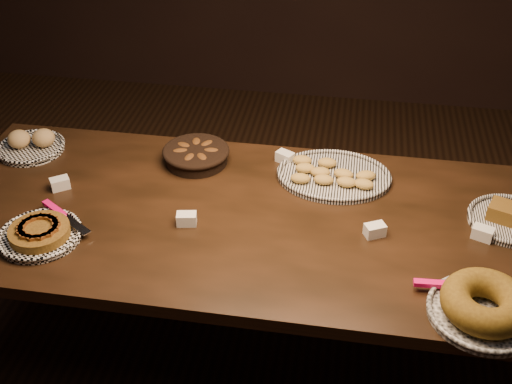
% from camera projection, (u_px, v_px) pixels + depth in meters
% --- Properties ---
extents(ground, '(5.00, 5.00, 0.00)m').
position_uv_depth(ground, '(256.00, 354.00, 2.76)').
color(ground, black).
rests_on(ground, ground).
extents(buffet_table, '(2.40, 1.00, 0.75)m').
position_uv_depth(buffet_table, '(256.00, 232.00, 2.37)').
color(buffet_table, black).
rests_on(buffet_table, ground).
extents(apple_tart_plate, '(0.32, 0.32, 0.06)m').
position_uv_depth(apple_tart_plate, '(40.00, 233.00, 2.21)').
color(apple_tart_plate, white).
rests_on(apple_tart_plate, buffet_table).
extents(madeleine_platter, '(0.45, 0.36, 0.05)m').
position_uv_depth(madeleine_platter, '(333.00, 175.00, 2.52)').
color(madeleine_platter, black).
rests_on(madeleine_platter, buffet_table).
extents(bundt_cake_plate, '(0.37, 0.33, 0.10)m').
position_uv_depth(bundt_cake_plate, '(484.00, 305.00, 1.90)').
color(bundt_cake_plate, black).
rests_on(bundt_cake_plate, buffet_table).
extents(croissant_basket, '(0.32, 0.32, 0.07)m').
position_uv_depth(croissant_basket, '(196.00, 154.00, 2.61)').
color(croissant_basket, black).
rests_on(croissant_basket, buffet_table).
extents(bread_roll_plate, '(0.28, 0.28, 0.09)m').
position_uv_depth(bread_roll_plate, '(31.00, 144.00, 2.69)').
color(bread_roll_plate, white).
rests_on(bread_roll_plate, buffet_table).
extents(loaf_plate, '(0.30, 0.30, 0.07)m').
position_uv_depth(loaf_plate, '(511.00, 219.00, 2.28)').
color(loaf_plate, black).
rests_on(loaf_plate, buffet_table).
extents(tent_cards, '(1.65, 0.53, 0.04)m').
position_uv_depth(tent_cards, '(273.00, 203.00, 2.36)').
color(tent_cards, white).
rests_on(tent_cards, buffet_table).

